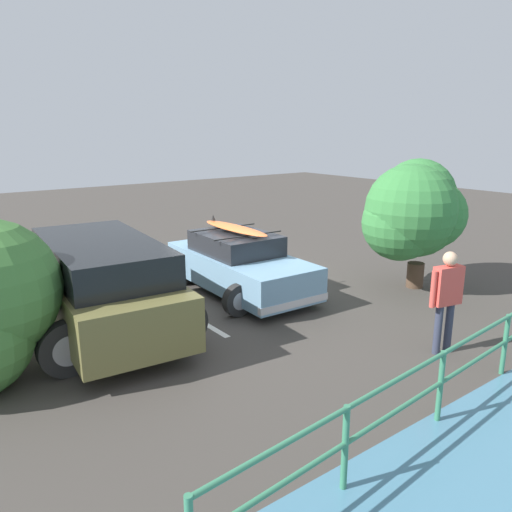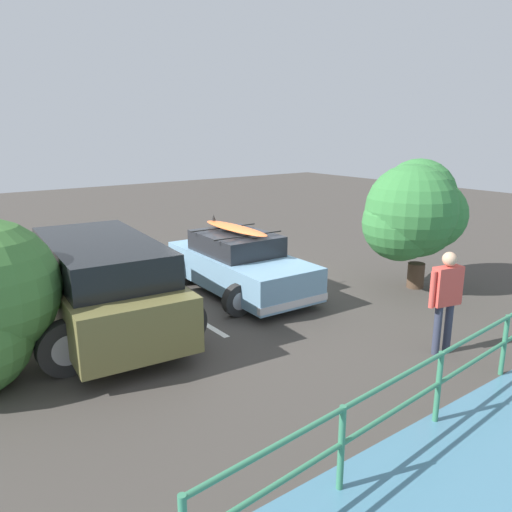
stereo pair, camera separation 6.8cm
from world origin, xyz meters
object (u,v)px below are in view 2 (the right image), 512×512
at_px(suv_car, 102,284).
at_px(person_bystander, 446,293).
at_px(sedan_car, 239,264).
at_px(bush_near_left, 415,212).

relative_size(suv_car, person_bystander, 2.79).
bearing_deg(sedan_car, suv_car, 7.49).
xyz_separation_m(sedan_car, suv_car, (3.23, 0.42, 0.26)).
height_order(sedan_car, person_bystander, person_bystander).
bearing_deg(bush_near_left, suv_car, -14.77).
distance_m(sedan_car, bush_near_left, 4.05).
bearing_deg(sedan_car, person_bystander, 100.54).
xyz_separation_m(suv_car, bush_near_left, (-6.48, 1.71, 0.88)).
bearing_deg(suv_car, person_bystander, 134.59).
relative_size(suv_car, bush_near_left, 1.63).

